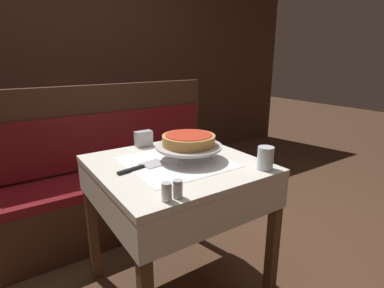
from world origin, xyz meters
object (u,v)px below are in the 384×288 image
booth_bench (119,187)px  pepper_shaker (178,189)px  water_glass_near (265,158)px  salt_shaker (167,192)px  dining_table_rear (85,126)px  napkin_holder (144,139)px  deep_dish_pizza (189,140)px  dining_table_front (176,183)px  condiment_caddy (77,110)px  pizza_server (144,166)px  pizza_pan_stand (189,147)px

booth_bench → pepper_shaker: 1.28m
water_glass_near → salt_shaker: 0.54m
dining_table_rear → napkin_holder: 1.23m
deep_dish_pizza → dining_table_front: bearing=175.9°
deep_dish_pizza → salt_shaker: bearing=-133.6°
dining_table_front → booth_bench: booth_bench is taller
water_glass_near → salt_shaker: bearing=-177.5°
pepper_shaker → condiment_caddy: 1.89m
booth_bench → napkin_holder: size_ratio=16.71×
pizza_server → salt_shaker: bearing=-102.0°
dining_table_front → pizza_server: (-0.17, 0.02, 0.12)m
pizza_pan_stand → condiment_caddy: condiment_caddy is taller
salt_shaker → pepper_shaker: same height
condiment_caddy → dining_table_front: bearing=-86.3°
pizza_pan_stand → pepper_shaker: (-0.27, -0.33, -0.03)m
dining_table_rear → water_glass_near: bearing=-79.8°
dining_table_rear → booth_bench: bearing=-88.3°
salt_shaker → condiment_caddy: size_ratio=0.43×
booth_bench → water_glass_near: 1.29m
dining_table_front → salt_shaker: (-0.24, -0.34, 0.15)m
pizza_pan_stand → pizza_server: bearing=173.4°
water_glass_near → deep_dish_pizza: bearing=126.1°
deep_dish_pizza → water_glass_near: 0.39m
booth_bench → condiment_caddy: bearing=96.7°
pizza_server → napkin_holder: size_ratio=2.59×
dining_table_rear → pepper_shaker: bearing=-94.8°
pizza_server → condiment_caddy: 1.52m
dining_table_rear → pepper_shaker: 1.91m
salt_shaker → water_glass_near: bearing=2.5°
pizza_server → pizza_pan_stand: bearing=-6.6°
water_glass_near → booth_bench: bearing=105.4°
dining_table_front → dining_table_rear: dining_table_rear is taller
dining_table_front → napkin_holder: (-0.01, 0.35, 0.16)m
dining_table_rear → pepper_shaker: pepper_shaker is taller
deep_dish_pizza → salt_shaker: 0.47m
deep_dish_pizza → water_glass_near: (0.23, -0.31, -0.05)m
water_glass_near → condiment_caddy: bearing=102.1°
dining_table_front → pizza_pan_stand: (0.07, -0.01, 0.18)m
deep_dish_pizza → pizza_server: bearing=173.4°
pepper_shaker → condiment_caddy: size_ratio=0.42×
dining_table_front → booth_bench: size_ratio=0.47×
pizza_server → napkin_holder: napkin_holder is taller
booth_bench → salt_shaker: size_ratio=24.24×
deep_dish_pizza → pepper_shaker: 0.44m
deep_dish_pizza → condiment_caddy: (-0.17, 1.55, -0.06)m
water_glass_near → salt_shaker: (-0.54, -0.02, -0.02)m
salt_shaker → napkin_holder: size_ratio=0.69×
napkin_holder → condiment_caddy: condiment_caddy is taller
pepper_shaker → deep_dish_pizza: bearing=51.0°
pepper_shaker → dining_table_rear: bearing=85.2°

